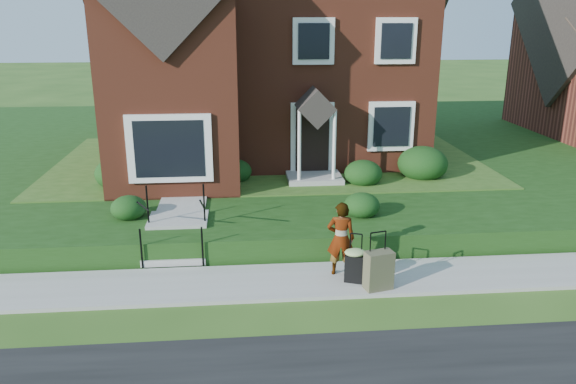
{
  "coord_description": "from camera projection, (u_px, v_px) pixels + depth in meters",
  "views": [
    {
      "loc": [
        -1.0,
        -10.48,
        5.29
      ],
      "look_at": [
        0.11,
        2.0,
        1.35
      ],
      "focal_mm": 35.0,
      "sensor_mm": 36.0,
      "label": 1
    }
  ],
  "objects": [
    {
      "name": "main_house",
      "position": [
        259.0,
        17.0,
        19.16
      ],
      "size": [
        10.4,
        10.2,
        9.4
      ],
      "color": "brown",
      "rests_on": "terrace"
    },
    {
      "name": "woman",
      "position": [
        341.0,
        239.0,
        11.63
      ],
      "size": [
        0.64,
        0.48,
        1.59
      ],
      "primitive_type": "imported",
      "rotation": [
        0.0,
        0.0,
        2.97
      ],
      "color": "#999999",
      "rests_on": "sidewalk"
    },
    {
      "name": "sidewalk",
      "position": [
        291.0,
        281.0,
        11.62
      ],
      "size": [
        60.0,
        1.6,
        0.08
      ],
      "primitive_type": "cube",
      "color": "#9E9B93",
      "rests_on": "ground"
    },
    {
      "name": "suitcase_olive",
      "position": [
        379.0,
        270.0,
        11.11
      ],
      "size": [
        0.61,
        0.43,
        1.19
      ],
      "rotation": [
        0.0,
        0.0,
        0.24
      ],
      "color": "#4F4D35",
      "rests_on": "sidewalk"
    },
    {
      "name": "ground",
      "position": [
        291.0,
        283.0,
        11.63
      ],
      "size": [
        120.0,
        120.0,
        0.0
      ],
      "primitive_type": "plane",
      "color": "#2D5119",
      "rests_on": "ground"
    },
    {
      "name": "suitcase_black",
      "position": [
        355.0,
        263.0,
        11.4
      ],
      "size": [
        0.53,
        0.48,
        1.04
      ],
      "rotation": [
        0.0,
        0.0,
        -0.35
      ],
      "color": "black",
      "rests_on": "sidewalk"
    },
    {
      "name": "terrace",
      "position": [
        366.0,
        148.0,
        22.24
      ],
      "size": [
        44.0,
        20.0,
        0.6
      ],
      "primitive_type": "cube",
      "color": "#18380F",
      "rests_on": "ground"
    },
    {
      "name": "front_steps",
      "position": [
        177.0,
        233.0,
        13.03
      ],
      "size": [
        1.4,
        2.02,
        1.5
      ],
      "color": "#9E9B93",
      "rests_on": "ground"
    },
    {
      "name": "walkway",
      "position": [
        187.0,
        187.0,
        15.98
      ],
      "size": [
        1.2,
        6.0,
        0.06
      ],
      "primitive_type": "cube",
      "color": "#9E9B93",
      "rests_on": "terrace"
    },
    {
      "name": "foundation_shrubs",
      "position": [
        295.0,
        170.0,
        16.16
      ],
      "size": [
        10.43,
        4.4,
        1.05
      ],
      "color": "black",
      "rests_on": "terrace"
    }
  ]
}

